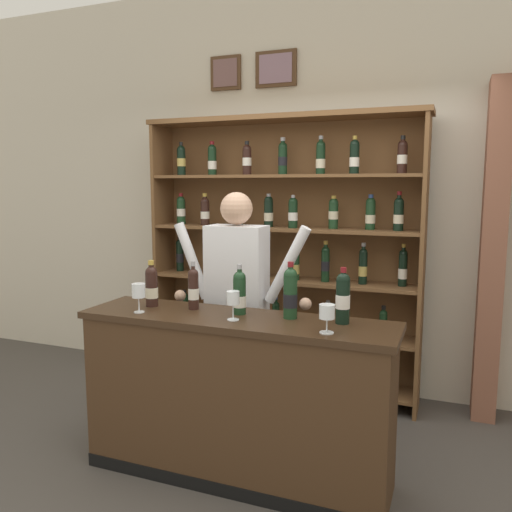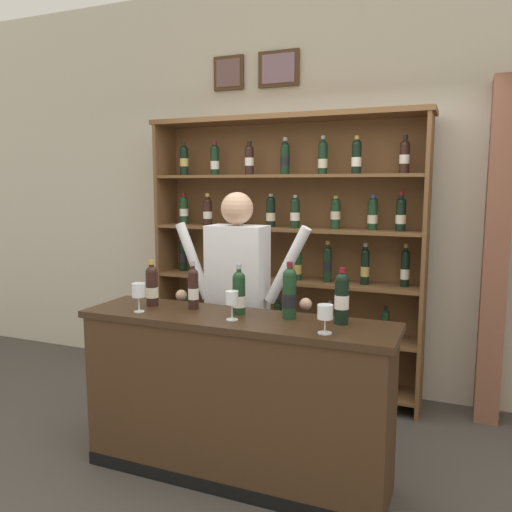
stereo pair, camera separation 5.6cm
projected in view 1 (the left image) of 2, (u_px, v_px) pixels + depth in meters
ground_plane at (258, 482)px, 3.05m from camera, size 14.00×14.00×0.02m
back_wall at (329, 187)px, 4.36m from camera, size 12.00×0.19×3.44m
wine_shelf at (283, 248)px, 4.24m from camera, size 2.29×0.37×2.29m
tasting_counter at (236, 398)px, 3.03m from camera, size 1.87×0.48×0.99m
shopkeeper at (237, 290)px, 3.46m from camera, size 1.00×0.22×1.70m
tasting_bottle_riserva at (152, 286)px, 3.21m from camera, size 0.08×0.08×0.29m
tasting_bottle_chianti at (193, 288)px, 3.13m from camera, size 0.07×0.07×0.30m
tasting_bottle_bianco at (240, 293)px, 3.02m from camera, size 0.08×0.08×0.30m
tasting_bottle_vin_santo at (290, 293)px, 2.92m from camera, size 0.08×0.08×0.33m
tasting_bottle_prosecco at (343, 297)px, 2.81m from camera, size 0.08×0.08×0.31m
wine_glass_spare at (139, 292)px, 3.05m from camera, size 0.08×0.08×0.18m
wine_glass_left at (327, 313)px, 2.63m from camera, size 0.08×0.08×0.15m
wine_glass_center at (233, 300)px, 2.88m from camera, size 0.07×0.07×0.17m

